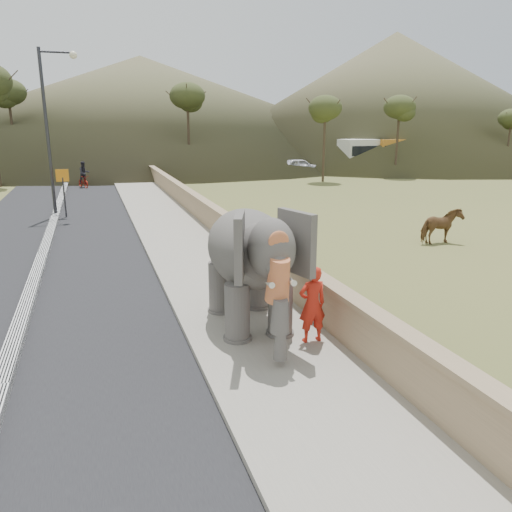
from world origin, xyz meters
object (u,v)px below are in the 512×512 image
Objects in this scene: lamppost at (53,117)px; cow at (441,226)px; motorcyclist at (84,177)px; elephant_and_man at (249,265)px.

cow is (14.34, -10.84, -4.18)m from lamppost.
cow is at bearing -37.09° from lamppost.
lamppost is at bearing -94.89° from motorcyclist.
cow is 0.42× the size of elephant_and_man.
lamppost is 12.78m from motorcyclist.
elephant_and_man is (-9.63, -5.62, 0.83)m from cow.
motorcyclist is at bearing 85.11° from lamppost.
lamppost is 4.86× the size of cow.
lamppost is 4.23× the size of motorcyclist.
elephant_and_man reaches higher than cow.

